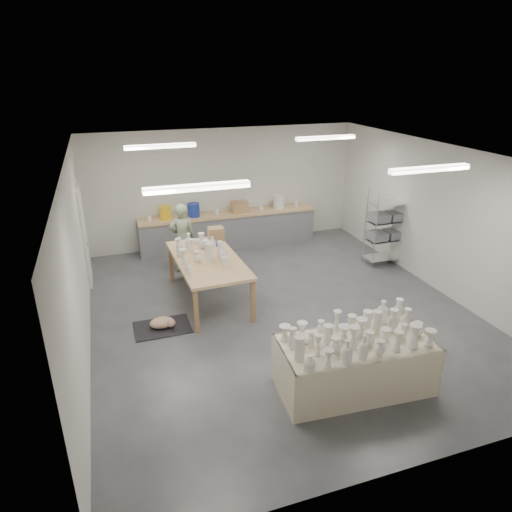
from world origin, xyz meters
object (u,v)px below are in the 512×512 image
object	(u,v)px
work_table	(206,256)
red_stool	(181,255)
potter	(182,238)
drying_table	(355,362)

from	to	relation	value
work_table	red_stool	distance (m)	1.84
work_table	potter	distance (m)	1.47
potter	red_stool	world-z (taller)	potter
drying_table	work_table	size ratio (longest dim) A/B	0.93
work_table	potter	size ratio (longest dim) A/B	1.52
red_stool	work_table	bearing A→B (deg)	-82.40
drying_table	potter	world-z (taller)	potter
drying_table	work_table	world-z (taller)	work_table
potter	red_stool	bearing A→B (deg)	-90.64
work_table	potter	bearing A→B (deg)	96.90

